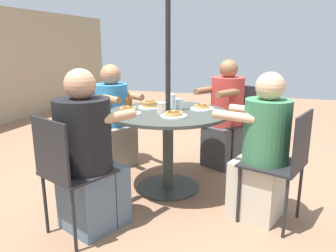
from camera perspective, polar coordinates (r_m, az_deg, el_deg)
name	(u,v)px	position (r m, az deg, el deg)	size (l,w,h in m)	color
ground_plane	(168,187)	(3.23, 0.00, -10.66)	(12.00, 12.00, 0.00)	#8C664C
patio_table	(168,128)	(3.02, 0.00, -0.40)	(1.11, 1.11, 0.75)	#383D38
umbrella_pole	(168,81)	(2.94, 0.00, 7.80)	(0.05, 0.05, 2.06)	black
patio_chair_north	(105,117)	(3.87, -10.84, 1.51)	(0.57, 0.57, 0.89)	#232326
diner_north	(114,120)	(3.73, -9.43, 1.01)	(0.55, 0.61, 1.14)	gray
patio_chair_east	(68,168)	(2.37, -17.04, -7.08)	(0.54, 0.54, 0.89)	#232326
diner_east	(88,160)	(2.46, -13.71, -5.73)	(0.59, 0.54, 1.20)	slate
patio_chair_south	(284,160)	(2.58, 19.47, -5.52)	(0.53, 0.53, 0.89)	#232326
diner_south	(261,154)	(2.63, 15.96, -4.68)	(0.48, 0.59, 1.16)	beige
patio_chair_west	(234,118)	(3.85, 11.37, 1.41)	(0.56, 0.56, 0.89)	#232326
diner_west	(225,118)	(3.71, 9.91, 1.31)	(0.61, 0.54, 1.19)	#3D3D42
pancake_plate_a	(128,112)	(2.89, -6.93, 2.51)	(0.23, 0.23, 0.07)	white
pancake_plate_b	(174,115)	(2.77, 1.00, 1.98)	(0.23, 0.23, 0.06)	white
pancake_plate_c	(202,108)	(3.10, 5.94, 3.20)	(0.23, 0.23, 0.05)	white
pancake_plate_d	(150,105)	(3.16, -3.19, 3.64)	(0.23, 0.23, 0.08)	white
syrup_bottle	(129,102)	(3.22, -6.84, 4.19)	(0.09, 0.07, 0.13)	brown
coffee_cup	(161,108)	(2.90, -1.18, 3.16)	(0.08, 0.08, 0.10)	beige
drinking_glass_a	(172,101)	(3.18, 0.68, 4.40)	(0.06, 0.06, 0.13)	silver
drinking_glass_b	(179,104)	(3.07, 1.91, 3.79)	(0.07, 0.07, 0.10)	silver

